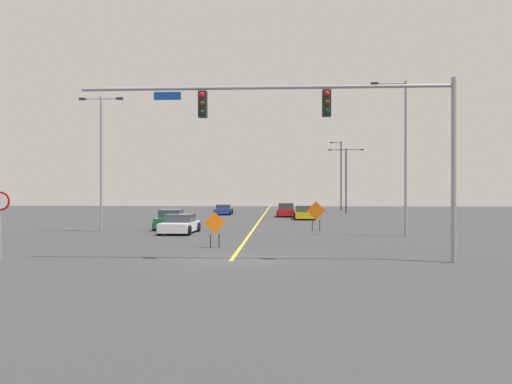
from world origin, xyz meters
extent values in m
plane|color=#38383A|center=(0.00, 0.00, 0.00)|extent=(138.19, 138.19, 0.00)
cube|color=yellow|center=(0.00, 38.39, 0.00)|extent=(0.16, 76.77, 0.01)
cylinder|color=gray|center=(8.75, 0.00, 3.63)|extent=(0.20, 0.20, 7.26)
cylinder|color=gray|center=(1.34, 0.00, 6.93)|extent=(14.82, 0.14, 0.14)
cube|color=black|center=(3.81, 0.00, 6.28)|extent=(0.34, 0.32, 1.05)
sphere|color=red|center=(3.81, -0.17, 6.63)|extent=(0.22, 0.22, 0.22)
sphere|color=#3C3106|center=(3.81, -0.17, 6.28)|extent=(0.22, 0.22, 0.22)
sphere|color=black|center=(3.81, -0.17, 5.93)|extent=(0.22, 0.22, 0.22)
cube|color=black|center=(-1.13, 0.00, 6.28)|extent=(0.34, 0.32, 1.05)
sphere|color=red|center=(-1.13, -0.17, 6.63)|extent=(0.22, 0.22, 0.22)
sphere|color=#3C3106|center=(-1.13, -0.17, 6.28)|extent=(0.22, 0.22, 0.22)
sphere|color=black|center=(-1.13, -0.17, 5.93)|extent=(0.22, 0.22, 0.22)
cube|color=#1447B7|center=(-2.57, 0.00, 6.64)|extent=(1.10, 0.03, 0.32)
cylinder|color=gray|center=(-9.09, -0.67, 1.01)|extent=(0.07, 0.07, 2.02)
cylinder|color=#B20F14|center=(-9.09, -0.67, 2.40)|extent=(0.76, 0.03, 0.76)
cylinder|color=white|center=(-9.09, -0.69, 2.40)|extent=(0.61, 0.01, 0.61)
cylinder|color=gray|center=(-10.28, 13.18, 4.63)|extent=(0.16, 0.16, 9.26)
cylinder|color=gray|center=(-10.93, 13.18, 9.11)|extent=(1.30, 0.08, 0.08)
cube|color=#262628|center=(-11.58, 13.18, 9.11)|extent=(0.44, 0.24, 0.14)
cylinder|color=gray|center=(-9.64, 13.18, 9.11)|extent=(1.30, 0.08, 0.08)
cube|color=#262628|center=(-8.99, 13.18, 9.11)|extent=(0.44, 0.24, 0.14)
cylinder|color=black|center=(10.31, 42.92, 4.10)|extent=(0.16, 0.16, 8.20)
cylinder|color=black|center=(9.29, 42.92, 8.05)|extent=(2.05, 0.08, 0.08)
cube|color=#262628|center=(8.26, 42.92, 8.05)|extent=(0.44, 0.24, 0.14)
cylinder|color=black|center=(11.34, 42.92, 8.05)|extent=(2.05, 0.08, 0.08)
cube|color=#262628|center=(12.36, 42.92, 8.05)|extent=(0.44, 0.24, 0.14)
cylinder|color=gray|center=(9.62, 10.69, 4.77)|extent=(0.16, 0.16, 9.53)
cylinder|color=gray|center=(8.67, 10.69, 9.38)|extent=(1.90, 0.08, 0.08)
cube|color=#262628|center=(7.73, 10.69, 9.38)|extent=(0.44, 0.24, 0.14)
cylinder|color=black|center=(10.56, 50.08, 4.91)|extent=(0.16, 0.16, 9.83)
cylinder|color=black|center=(9.89, 50.08, 9.68)|extent=(1.35, 0.08, 0.08)
cube|color=#262628|center=(9.21, 50.08, 9.68)|extent=(0.44, 0.24, 0.14)
cube|color=orange|center=(4.45, 14.60, 1.43)|extent=(1.31, 0.22, 1.32)
cylinder|color=black|center=(4.20, 14.64, 0.37)|extent=(0.05, 0.05, 0.75)
cylinder|color=black|center=(4.71, 14.57, 0.37)|extent=(0.05, 0.05, 0.75)
cube|color=orange|center=(-1.25, 4.39, 1.23)|extent=(1.06, 0.30, 1.08)
cylinder|color=black|center=(-1.45, 4.34, 0.34)|extent=(0.05, 0.05, 0.68)
cylinder|color=black|center=(-1.05, 4.44, 0.34)|extent=(0.05, 0.05, 0.68)
cube|color=red|center=(2.55, 33.35, 0.51)|extent=(1.80, 4.07, 0.71)
cube|color=#333D47|center=(2.55, 33.15, 1.18)|extent=(1.60, 2.21, 0.63)
cylinder|color=black|center=(3.44, 34.76, 0.32)|extent=(0.23, 0.64, 0.64)
cylinder|color=black|center=(1.70, 34.78, 0.32)|extent=(0.23, 0.64, 0.64)
cylinder|color=black|center=(3.41, 31.92, 0.32)|extent=(0.23, 0.64, 0.64)
cylinder|color=black|center=(1.66, 31.95, 0.32)|extent=(0.23, 0.64, 0.64)
cube|color=#1E389E|center=(-4.77, 37.56, 0.44)|extent=(1.88, 4.46, 0.55)
cube|color=#333D47|center=(-4.78, 37.78, 0.95)|extent=(1.66, 2.55, 0.47)
cylinder|color=black|center=(-5.62, 35.99, 0.32)|extent=(0.24, 0.65, 0.64)
cylinder|color=black|center=(-3.85, 36.04, 0.32)|extent=(0.24, 0.65, 0.64)
cylinder|color=black|center=(-5.69, 39.09, 0.32)|extent=(0.24, 0.65, 0.64)
cylinder|color=black|center=(-3.92, 39.13, 0.32)|extent=(0.24, 0.65, 0.64)
cube|color=white|center=(-4.68, 12.34, 0.45)|extent=(2.04, 4.14, 0.58)
cube|color=#333D47|center=(-4.68, 12.54, 1.00)|extent=(1.77, 1.94, 0.52)
cylinder|color=black|center=(-5.68, 10.94, 0.32)|extent=(0.24, 0.65, 0.64)
cylinder|color=black|center=(-3.78, 10.88, 0.32)|extent=(0.24, 0.65, 0.64)
cylinder|color=black|center=(-5.59, 13.80, 0.32)|extent=(0.24, 0.65, 0.64)
cylinder|color=black|center=(-3.68, 13.74, 0.32)|extent=(0.24, 0.65, 0.64)
cube|color=gold|center=(4.29, 28.64, 0.45)|extent=(1.83, 4.34, 0.58)
cube|color=#333D47|center=(4.29, 28.42, 1.05)|extent=(1.64, 2.58, 0.63)
cylinder|color=black|center=(5.20, 30.14, 0.32)|extent=(0.23, 0.64, 0.64)
cylinder|color=black|center=(3.41, 30.16, 0.32)|extent=(0.23, 0.64, 0.64)
cylinder|color=black|center=(5.17, 27.11, 0.32)|extent=(0.23, 0.64, 0.64)
cylinder|color=black|center=(3.38, 27.13, 0.32)|extent=(0.23, 0.64, 0.64)
cube|color=#196B38|center=(-6.14, 16.01, 0.52)|extent=(1.98, 4.50, 0.72)
cube|color=#333D47|center=(-6.15, 16.23, 1.15)|extent=(1.67, 2.12, 0.54)
cylinder|color=black|center=(-6.91, 14.42, 0.32)|extent=(0.26, 0.65, 0.64)
cylinder|color=black|center=(-5.19, 14.53, 0.32)|extent=(0.26, 0.65, 0.64)
cylinder|color=black|center=(-7.09, 17.50, 0.32)|extent=(0.26, 0.65, 0.64)
cylinder|color=black|center=(-5.37, 17.61, 0.32)|extent=(0.26, 0.65, 0.64)
camera|label=1|loc=(2.00, -19.24, 2.81)|focal=33.91mm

